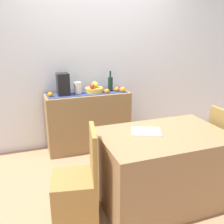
{
  "coord_description": "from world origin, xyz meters",
  "views": [
    {
      "loc": [
        -1.09,
        -2.52,
        1.7
      ],
      "look_at": [
        -0.06,
        0.35,
        0.71
      ],
      "focal_mm": 40.95,
      "sensor_mm": 36.0,
      "label": 1
    }
  ],
  "objects": [
    {
      "name": "fruit_bowl",
      "position": [
        -0.13,
        0.92,
        0.88
      ],
      "size": [
        0.25,
        0.25,
        0.07
      ],
      "primitive_type": "cylinder",
      "color": "gold",
      "rests_on": "table_runner"
    },
    {
      "name": "sideboard_console",
      "position": [
        -0.23,
        0.92,
        0.42
      ],
      "size": [
        1.2,
        0.42,
        0.84
      ],
      "primitive_type": "cube",
      "color": "olive",
      "rests_on": "ground"
    },
    {
      "name": "table_runner",
      "position": [
        -0.23,
        0.92,
        0.84
      ],
      "size": [
        1.12,
        0.32,
        0.01
      ],
      "primitive_type": "cube",
      "color": "navy",
      "rests_on": "sideboard_console"
    },
    {
      "name": "open_book",
      "position": [
        0.01,
        -0.45,
        0.75
      ],
      "size": [
        0.34,
        0.3,
        0.02
      ],
      "primitive_type": "cube",
      "rotation": [
        0.0,
        0.0,
        -0.39
      ],
      "color": "white",
      "rests_on": "dining_table"
    },
    {
      "name": "chair_near_window",
      "position": [
        -0.72,
        -0.54,
        0.27
      ],
      "size": [
        0.47,
        0.47,
        0.9
      ],
      "color": "olive",
      "rests_on": "ground"
    },
    {
      "name": "orange_loose_mid",
      "position": [
        0.03,
        0.81,
        0.88
      ],
      "size": [
        0.07,
        0.07,
        0.07
      ],
      "primitive_type": "sphere",
      "color": "orange",
      "rests_on": "sideboard_console"
    },
    {
      "name": "ground_plane",
      "position": [
        0.0,
        0.0,
        -0.01
      ],
      "size": [
        6.4,
        6.4,
        0.02
      ],
      "primitive_type": "cube",
      "color": "#A27856",
      "rests_on": "ground"
    },
    {
      "name": "orange_loose_end",
      "position": [
        0.2,
        0.87,
        0.88
      ],
      "size": [
        0.07,
        0.07,
        0.07
      ],
      "primitive_type": "sphere",
      "color": "orange",
      "rests_on": "sideboard_console"
    },
    {
      "name": "wine_bottle",
      "position": [
        0.12,
        0.92,
        0.95
      ],
      "size": [
        0.07,
        0.07,
        0.3
      ],
      "color": "#132F20",
      "rests_on": "sideboard_console"
    },
    {
      "name": "coffee_maker",
      "position": [
        -0.56,
        0.92,
        0.99
      ],
      "size": [
        0.16,
        0.18,
        0.3
      ],
      "primitive_type": "cube",
      "color": "black",
      "rests_on": "sideboard_console"
    },
    {
      "name": "ceramic_vase",
      "position": [
        -0.36,
        0.92,
        0.92
      ],
      "size": [
        0.1,
        0.1,
        0.17
      ],
      "primitive_type": "cylinder",
      "color": "silver",
      "rests_on": "sideboard_console"
    },
    {
      "name": "orange_loose_far",
      "position": [
        0.27,
        0.8,
        0.88
      ],
      "size": [
        0.08,
        0.08,
        0.08
      ],
      "primitive_type": "sphere",
      "color": "orange",
      "rests_on": "sideboard_console"
    },
    {
      "name": "apple_upper",
      "position": [
        -0.1,
        0.98,
        0.95
      ],
      "size": [
        0.08,
        0.08,
        0.08
      ],
      "primitive_type": "sphere",
      "color": "#89B133",
      "rests_on": "fruit_bowl"
    },
    {
      "name": "room_wall_rear",
      "position": [
        0.0,
        1.18,
        1.35
      ],
      "size": [
        6.4,
        0.06,
        2.7
      ],
      "primitive_type": "cube",
      "color": "silver",
      "rests_on": "ground"
    },
    {
      "name": "orange_loose_near_bowl",
      "position": [
        -0.75,
        0.88,
        0.87
      ],
      "size": [
        0.07,
        0.07,
        0.07
      ],
      "primitive_type": "sphere",
      "color": "orange",
      "rests_on": "sideboard_console"
    },
    {
      "name": "apple_left",
      "position": [
        -0.1,
        0.91,
        0.95
      ],
      "size": [
        0.08,
        0.08,
        0.08
      ],
      "primitive_type": "sphere",
      "color": "gold",
      "rests_on": "fruit_bowl"
    },
    {
      "name": "dining_table",
      "position": [
        0.16,
        -0.54,
        0.37
      ],
      "size": [
        1.24,
        0.82,
        0.74
      ],
      "primitive_type": "cube",
      "color": "#936C47",
      "rests_on": "ground"
    },
    {
      "name": "apple_front",
      "position": [
        -0.17,
        0.86,
        0.95
      ],
      "size": [
        0.07,
        0.07,
        0.07
      ],
      "primitive_type": "sphere",
      "color": "#B6371A",
      "rests_on": "fruit_bowl"
    }
  ]
}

